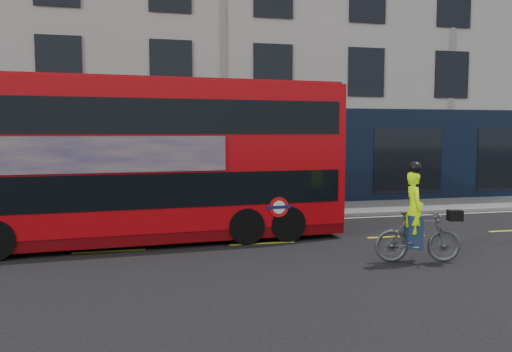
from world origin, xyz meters
name	(u,v)px	position (x,y,z in m)	size (l,w,h in m)	color
ground	(277,257)	(0.00, 0.00, 0.00)	(120.00, 120.00, 0.00)	black
pavement	(230,213)	(0.00, 6.50, 0.06)	(60.00, 3.00, 0.12)	slate
kerb	(238,219)	(0.00, 5.00, 0.07)	(60.00, 0.12, 0.13)	gray
building_terrace	(206,39)	(0.00, 12.94, 7.49)	(50.00, 10.07, 15.00)	#A7A39D
road_edge_line	(240,223)	(0.00, 4.70, 0.00)	(58.00, 0.10, 0.01)	silver
lane_dashes	(262,243)	(0.00, 1.50, 0.00)	(58.00, 0.12, 0.01)	yellow
bus	(146,160)	(-3.04, 2.48, 2.26)	(11.07, 3.18, 4.41)	#AE060C
cyclist	(417,229)	(3.03, -1.20, 0.78)	(2.06, 0.99, 2.34)	#474A4C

